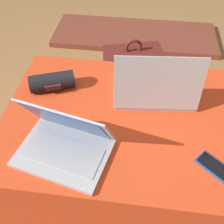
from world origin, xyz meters
TOP-DOWN VIEW (x-y plane):
  - ground_plane at (0.00, 0.00)m, footprint 14.00×14.00m
  - ottoman at (0.00, 0.00)m, footprint 0.98×0.74m
  - laptop_near at (-0.18, -0.19)m, footprint 0.37×0.30m
  - laptop_far at (0.14, 0.14)m, footprint 0.38×0.28m
  - cell_phone at (0.37, -0.20)m, footprint 0.14×0.13m
  - backpack at (0.02, 0.51)m, footprint 0.36×0.27m
  - wrist_brace at (-0.32, 0.14)m, footprint 0.22×0.15m
  - fireplace_hearth at (0.00, 1.33)m, footprint 1.40×0.50m

SIDE VIEW (x-z plane):
  - ground_plane at x=0.00m, z-range 0.00..0.00m
  - fireplace_hearth at x=0.00m, z-range 0.00..0.04m
  - backpack at x=0.02m, z-range -0.04..0.45m
  - ottoman at x=0.00m, z-range 0.00..0.44m
  - cell_phone at x=0.37m, z-range 0.44..0.45m
  - wrist_brace at x=-0.32m, z-range 0.44..0.52m
  - laptop_near at x=-0.18m, z-range 0.38..0.60m
  - laptop_far at x=0.14m, z-range 0.37..0.62m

